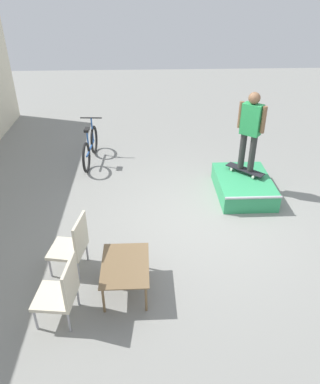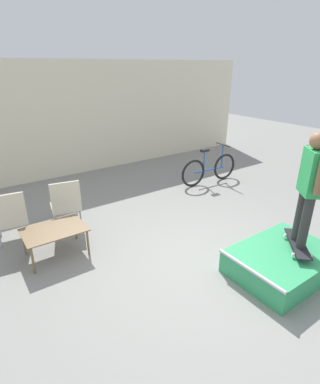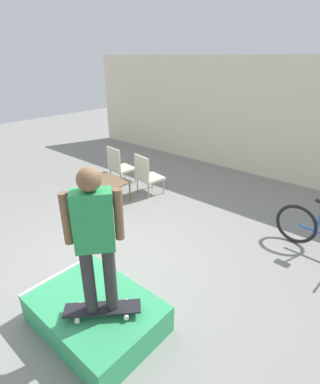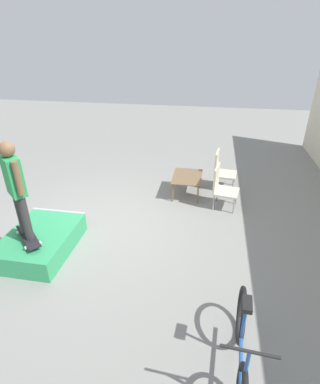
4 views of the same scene
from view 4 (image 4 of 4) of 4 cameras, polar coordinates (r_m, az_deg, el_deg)
ground_plane at (r=6.20m, az=-10.47°, el=-6.44°), size 24.00×24.00×0.00m
skate_ramp_box at (r=5.78m, az=-21.71°, el=-8.72°), size 1.52×1.09×0.39m
skateboard_on_ramp at (r=5.52m, az=-23.79°, el=-7.68°), size 0.72×0.74×0.07m
person_skater at (r=5.07m, az=-25.83°, el=1.30°), size 0.40×0.46×1.63m
coffee_table at (r=7.15m, az=5.21°, el=2.65°), size 0.95×0.68×0.47m
patio_chair_left at (r=7.56m, az=11.65°, el=4.24°), size 0.58×0.58×0.95m
patio_chair_right at (r=6.69m, az=11.71°, el=1.06°), size 0.60×0.60×0.95m
bicycle at (r=3.79m, az=15.21°, el=-27.30°), size 1.74×0.52×0.98m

